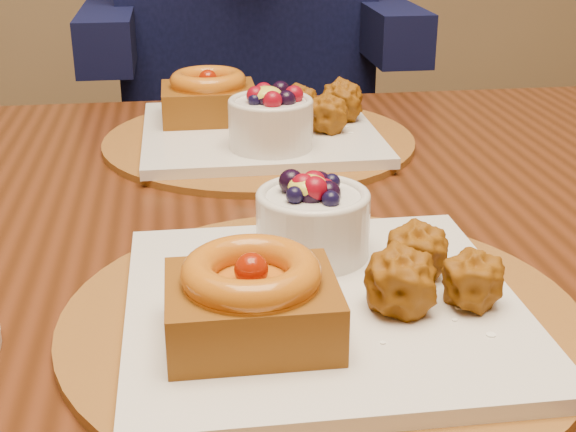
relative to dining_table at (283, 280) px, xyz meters
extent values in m
cube|color=#37190A|center=(0.00, 0.00, 0.06)|extent=(1.60, 0.90, 0.04)
cylinder|color=#623312|center=(0.00, -0.22, 0.08)|extent=(0.38, 0.38, 0.01)
cube|color=silver|center=(0.00, -0.22, 0.09)|extent=(0.28, 0.28, 0.01)
cube|color=#552607|center=(-0.06, -0.27, 0.12)|extent=(0.11, 0.09, 0.04)
torus|color=#A14E09|center=(-0.06, -0.27, 0.14)|extent=(0.09, 0.09, 0.02)
sphere|color=#801502|center=(-0.06, -0.27, 0.15)|extent=(0.02, 0.02, 0.02)
sphere|color=#95510A|center=(0.08, -0.19, 0.12)|extent=(0.04, 0.04, 0.04)
sphere|color=#95510A|center=(0.05, -0.24, 0.12)|extent=(0.04, 0.04, 0.04)
sphere|color=#95510A|center=(0.10, -0.24, 0.12)|extent=(0.04, 0.04, 0.04)
cylinder|color=silver|center=(0.01, -0.14, 0.12)|extent=(0.09, 0.09, 0.05)
torus|color=silver|center=(0.01, -0.14, 0.15)|extent=(0.09, 0.09, 0.01)
ellipsoid|color=yellow|center=(0.00, -0.14, 0.16)|extent=(0.03, 0.03, 0.02)
cylinder|color=#623312|center=(0.00, 0.22, 0.08)|extent=(0.38, 0.38, 0.01)
cube|color=silver|center=(0.00, 0.22, 0.09)|extent=(0.28, 0.28, 0.01)
cube|color=#552607|center=(-0.06, 0.27, 0.12)|extent=(0.12, 0.10, 0.04)
torus|color=#A14E09|center=(-0.06, 0.27, 0.15)|extent=(0.10, 0.10, 0.02)
sphere|color=#801502|center=(-0.06, 0.27, 0.15)|extent=(0.02, 0.02, 0.02)
sphere|color=#95510A|center=(0.08, 0.19, 0.12)|extent=(0.05, 0.05, 0.05)
sphere|color=#95510A|center=(0.05, 0.24, 0.12)|extent=(0.05, 0.05, 0.05)
sphere|color=#95510A|center=(0.11, 0.24, 0.12)|extent=(0.05, 0.05, 0.05)
cylinder|color=silver|center=(0.01, 0.14, 0.12)|extent=(0.10, 0.10, 0.05)
torus|color=silver|center=(0.01, 0.14, 0.15)|extent=(0.10, 0.10, 0.01)
ellipsoid|color=yellow|center=(0.00, 0.14, 0.16)|extent=(0.03, 0.03, 0.02)
cube|color=black|center=(0.02, 0.62, -0.27)|extent=(0.45, 0.45, 0.04)
cylinder|color=black|center=(-0.13, 0.43, -0.48)|extent=(0.03, 0.03, 0.39)
cylinder|color=black|center=(0.21, 0.48, -0.48)|extent=(0.03, 0.03, 0.39)
cylinder|color=black|center=(-0.17, 0.77, -0.48)|extent=(0.03, 0.03, 0.39)
cylinder|color=black|center=(0.17, 0.82, -0.48)|extent=(0.03, 0.03, 0.39)
cube|color=black|center=(0.00, 0.80, -0.06)|extent=(0.40, 0.08, 0.42)
cube|color=black|center=(0.03, 0.76, 0.17)|extent=(0.44, 0.23, 0.63)
cube|color=black|center=(-0.20, 0.64, 0.15)|extent=(0.08, 0.32, 0.08)
cube|color=black|center=(0.26, 0.64, 0.15)|extent=(0.08, 0.32, 0.08)
camera|label=1|loc=(-0.09, -0.72, 0.37)|focal=50.00mm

